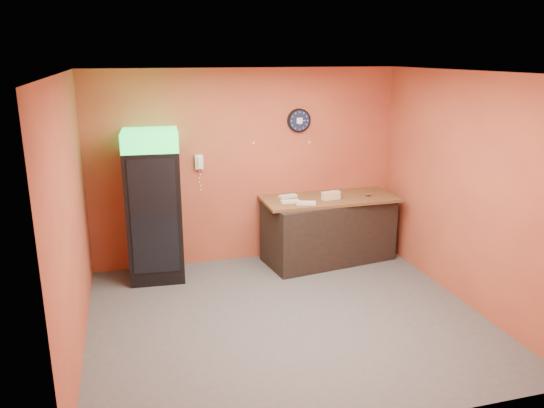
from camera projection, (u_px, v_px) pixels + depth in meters
name	position (u px, v px, depth m)	size (l,w,h in m)	color
floor	(287.00, 318.00, 6.21)	(4.50, 4.50, 0.00)	#47474C
back_wall	(247.00, 167.00, 7.68)	(4.50, 0.02, 2.80)	#BD5635
left_wall	(71.00, 220.00, 5.25)	(0.02, 4.00, 2.80)	#BD5635
right_wall	(465.00, 190.00, 6.41)	(0.02, 4.00, 2.80)	#BD5635
ceiling	(289.00, 72.00, 5.44)	(4.50, 4.00, 0.02)	white
beverage_cooler	(155.00, 208.00, 7.07)	(0.76, 0.77, 2.03)	black
prep_counter	(328.00, 230.00, 7.85)	(1.86, 0.83, 0.93)	black
wall_clock	(299.00, 120.00, 7.68)	(0.35, 0.06, 0.35)	black
wall_phone	(199.00, 162.00, 7.42)	(0.11, 0.10, 0.20)	white
butcher_paper	(329.00, 199.00, 7.71)	(1.96, 0.84, 0.04)	brown
sub_roll_stack	(331.00, 195.00, 7.58)	(0.28, 0.13, 0.11)	beige
wrapped_sandwich_left	(290.00, 201.00, 7.42)	(0.26, 0.10, 0.04)	silver
wrapped_sandwich_mid	(306.00, 203.00, 7.34)	(0.27, 0.11, 0.04)	silver
wrapped_sandwich_right	(288.00, 196.00, 7.69)	(0.26, 0.10, 0.04)	silver
kitchen_tool	(332.00, 192.00, 7.89)	(0.06, 0.06, 0.06)	silver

